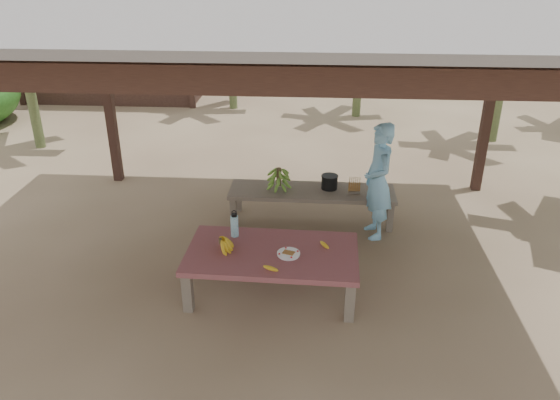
# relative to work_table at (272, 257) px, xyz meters

# --- Properties ---
(ground) EXTENTS (80.00, 80.00, 0.00)m
(ground) POSITION_rel_work_table_xyz_m (0.10, 0.62, -0.43)
(ground) COLOR brown
(ground) RESTS_ON ground
(pavilion) EXTENTS (6.60, 5.60, 2.95)m
(pavilion) POSITION_rel_work_table_xyz_m (0.09, 0.61, 2.34)
(pavilion) COLOR black
(pavilion) RESTS_ON ground
(work_table) EXTENTS (1.83, 1.06, 0.50)m
(work_table) POSITION_rel_work_table_xyz_m (0.00, 0.00, 0.00)
(work_table) COLOR brown
(work_table) RESTS_ON ground
(bench) EXTENTS (2.21, 0.62, 0.45)m
(bench) POSITION_rel_work_table_xyz_m (0.39, 1.70, -0.04)
(bench) COLOR brown
(bench) RESTS_ON ground
(ripe_banana_bunch) EXTENTS (0.31, 0.28, 0.16)m
(ripe_banana_bunch) POSITION_rel_work_table_xyz_m (-0.54, -0.01, 0.14)
(ripe_banana_bunch) COLOR gold
(ripe_banana_bunch) RESTS_ON work_table
(plate) EXTENTS (0.24, 0.24, 0.04)m
(plate) POSITION_rel_work_table_xyz_m (0.18, -0.07, 0.08)
(plate) COLOR white
(plate) RESTS_ON work_table
(loose_banana_front) EXTENTS (0.17, 0.09, 0.04)m
(loose_banana_front) POSITION_rel_work_table_xyz_m (0.02, -0.36, 0.09)
(loose_banana_front) COLOR gold
(loose_banana_front) RESTS_ON work_table
(loose_banana_side) EXTENTS (0.12, 0.14, 0.04)m
(loose_banana_side) POSITION_rel_work_table_xyz_m (0.55, 0.14, 0.09)
(loose_banana_side) COLOR gold
(loose_banana_side) RESTS_ON work_table
(water_flask) EXTENTS (0.09, 0.09, 0.32)m
(water_flask) POSITION_rel_work_table_xyz_m (-0.44, 0.31, 0.20)
(water_flask) COLOR #3B9AB9
(water_flask) RESTS_ON work_table
(green_banana_stalk) EXTENTS (0.28, 0.28, 0.32)m
(green_banana_stalk) POSITION_rel_work_table_xyz_m (-0.05, 1.71, 0.18)
(green_banana_stalk) COLOR #598C2D
(green_banana_stalk) RESTS_ON bench
(cooking_pot) EXTENTS (0.21, 0.21, 0.18)m
(cooking_pot) POSITION_rel_work_table_xyz_m (0.63, 1.78, 0.11)
(cooking_pot) COLOR black
(cooking_pot) RESTS_ON bench
(skewer_rack) EXTENTS (0.18, 0.08, 0.24)m
(skewer_rack) POSITION_rel_work_table_xyz_m (0.95, 1.65, 0.14)
(skewer_rack) COLOR #A57F47
(skewer_rack) RESTS_ON bench
(woman) EXTENTS (0.46, 0.61, 1.50)m
(woman) POSITION_rel_work_table_xyz_m (1.21, 1.36, 0.32)
(woman) COLOR #76B7DF
(woman) RESTS_ON ground
(hut) EXTENTS (4.40, 3.43, 2.85)m
(hut) POSITION_rel_work_table_xyz_m (-4.40, 8.62, 0.67)
(hut) COLOR black
(hut) RESTS_ON ground
(banana_plant_n) EXTENTS (1.80, 1.80, 2.64)m
(banana_plant_n) POSITION_rel_work_table_xyz_m (1.30, 6.73, 1.73)
(banana_plant_n) COLOR #596638
(banana_plant_n) RESTS_ON ground
(banana_plant_w) EXTENTS (1.80, 1.80, 2.76)m
(banana_plant_w) POSITION_rel_work_table_xyz_m (-4.66, 4.32, 1.84)
(banana_plant_w) COLOR #596638
(banana_plant_w) RESTS_ON ground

